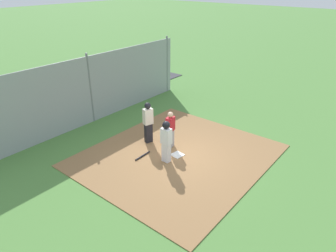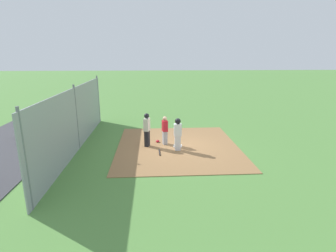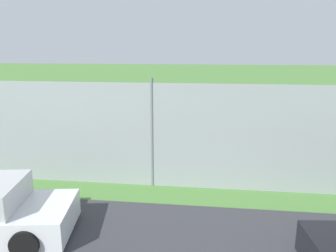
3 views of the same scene
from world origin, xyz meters
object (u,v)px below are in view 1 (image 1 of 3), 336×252
object	(u,v)px
catcher	(170,129)
runner	(166,139)
catcher_mask	(168,139)
home_plate	(177,155)
umpire	(148,122)
baseball_bat	(143,156)
parked_car_white	(103,80)

from	to	relation	value
catcher	runner	world-z (taller)	runner
runner	catcher_mask	bearing A→B (deg)	38.04
catcher	home_plate	bearing A→B (deg)	-41.36
umpire	catcher_mask	bearing A→B (deg)	65.79
home_plate	catcher_mask	distance (m)	1.28
catcher	baseball_bat	xyz separation A→B (m)	(1.33, -0.33, -0.77)
baseball_bat	catcher_mask	distance (m)	1.67
home_plate	baseball_bat	distance (m)	1.38
catcher	umpire	distance (m)	1.02
umpire	parked_car_white	xyz separation A→B (m)	(-3.38, -6.89, -0.37)
umpire	home_plate	bearing A→B (deg)	15.02
catcher	parked_car_white	size ratio (longest dim) A/B	0.35
home_plate	catcher	size ratio (longest dim) A/B	0.28
umpire	runner	bearing A→B (deg)	-6.21
catcher	catcher_mask	size ratio (longest dim) A/B	6.47
catcher	runner	size ratio (longest dim) A/B	0.92
home_plate	umpire	world-z (taller)	umpire
catcher_mask	parked_car_white	bearing A→B (deg)	-110.28
home_plate	runner	distance (m)	1.14
catcher	umpire	bearing A→B (deg)	-175.20
runner	catcher_mask	xyz separation A→B (m)	(-1.34, -1.00, -0.91)
baseball_bat	parked_car_white	distance (m)	8.75
catcher_mask	home_plate	bearing A→B (deg)	55.86
home_plate	catcher	bearing A→B (deg)	-119.66
umpire	catcher_mask	distance (m)	1.23
runner	catcher_mask	size ratio (longest dim) A/B	7.02
runner	umpire	bearing A→B (deg)	66.82
catcher	catcher_mask	xyz separation A→B (m)	(-0.34, -0.39, -0.74)
baseball_bat	catcher_mask	bearing A→B (deg)	0.67
umpire	baseball_bat	world-z (taller)	umpire
baseball_bat	catcher_mask	xyz separation A→B (m)	(-1.67, -0.06, 0.03)
runner	baseball_bat	distance (m)	1.37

